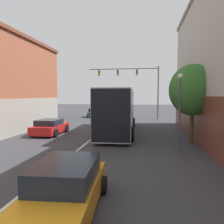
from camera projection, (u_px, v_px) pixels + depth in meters
name	position (u px, v px, depth m)	size (l,w,h in m)	color
lane_center_line	(99.00, 133.00, 18.69)	(0.14, 46.44, 0.01)	silver
bus	(118.00, 109.00, 18.98)	(3.22, 11.15, 3.75)	#B7B7BC
hatchback_foreground	(64.00, 190.00, 5.96)	(2.22, 4.56, 1.39)	orange
parked_car_left_near	(50.00, 127.00, 18.25)	(2.20, 4.03, 1.27)	red
parked_car_left_mid	(95.00, 113.00, 33.49)	(2.49, 4.07, 1.36)	#285633
traffic_signal_gantry	(135.00, 80.00, 30.92)	(10.02, 0.36, 7.36)	#514C47
street_lamp	(180.00, 109.00, 12.03)	(0.30, 0.30, 4.44)	#47474C
street_tree_near	(193.00, 90.00, 14.25)	(3.05, 2.75, 5.29)	#4C3823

